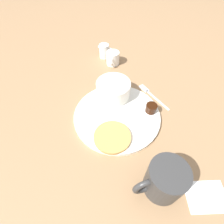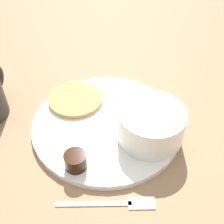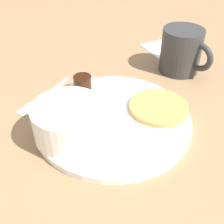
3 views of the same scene
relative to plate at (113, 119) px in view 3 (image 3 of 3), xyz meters
The scene contains 9 objects.
ground_plane 0.01m from the plate, ahead, with size 4.00×4.00×0.00m, color #93704C.
plate is the anchor object (origin of this frame).
pancake_stack 0.09m from the plate, 67.32° to the left, with size 0.11×0.11×0.01m.
bowl 0.09m from the plate, 94.68° to the right, with size 0.12×0.12×0.06m.
syrup_cup 0.11m from the plate, behind, with size 0.04×0.04×0.03m.
butter_ramekin 0.11m from the plate, 103.68° to the right, with size 0.04×0.04×0.04m.
coffee_mug 0.25m from the plate, 102.34° to the left, with size 0.13×0.09×0.10m.
fork 0.16m from the plate, 152.70° to the right, with size 0.07×0.14×0.00m.
napkin 0.32m from the plate, 118.38° to the left, with size 0.11×0.09×0.00m.
Camera 3 is at (0.31, -0.24, 0.33)m, focal length 45.00 mm.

